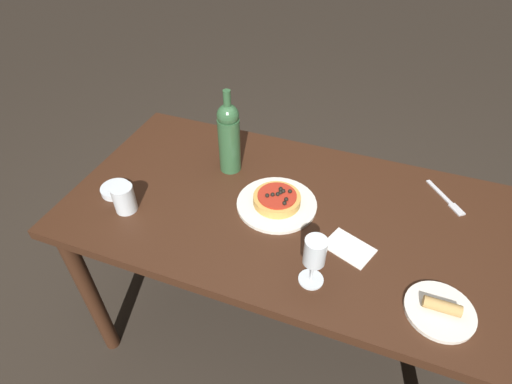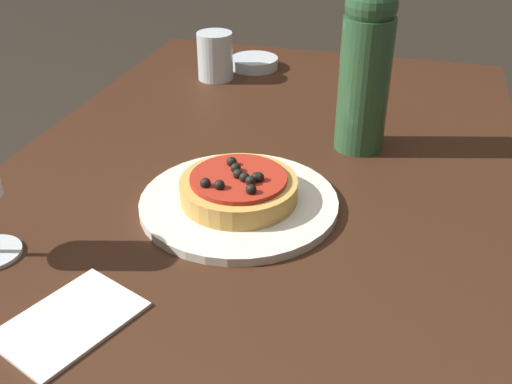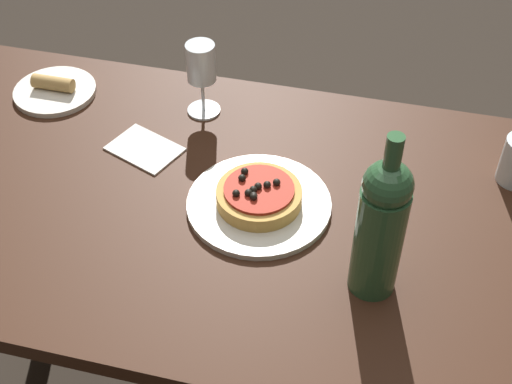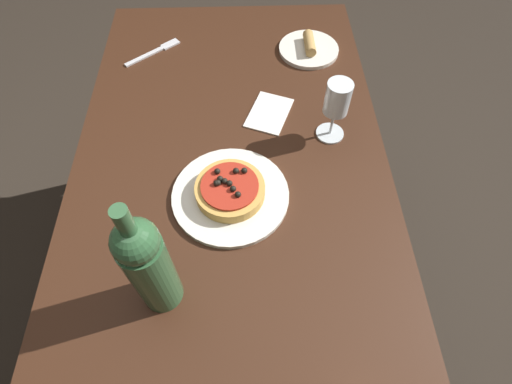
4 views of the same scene
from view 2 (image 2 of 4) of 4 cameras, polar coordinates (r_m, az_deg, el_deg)
The scene contains 7 objects.
dining_table at distance 0.84m, azimuth -2.24°, elevation -8.35°, with size 1.46×0.77×0.78m.
dinner_plate at distance 0.81m, azimuth -1.51°, elevation -1.02°, with size 0.27×0.27×0.01m.
pizza at distance 0.80m, azimuth -1.54°, elevation 0.39°, with size 0.16×0.16×0.05m.
wine_bottle at distance 0.93m, azimuth 10.43°, elevation 12.01°, with size 0.08×0.08×0.32m.
water_cup at distance 1.25m, azimuth -3.92°, elevation 12.80°, with size 0.07×0.07×0.10m.
side_bowl at distance 1.32m, azimuth -0.15°, elevation 12.21°, with size 0.10×0.10×0.02m.
paper_napkin at distance 0.66m, azimuth -17.31°, elevation -11.66°, with size 0.17×0.14×0.00m.
Camera 2 is at (0.62, 0.21, 1.21)m, focal length 42.00 mm.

